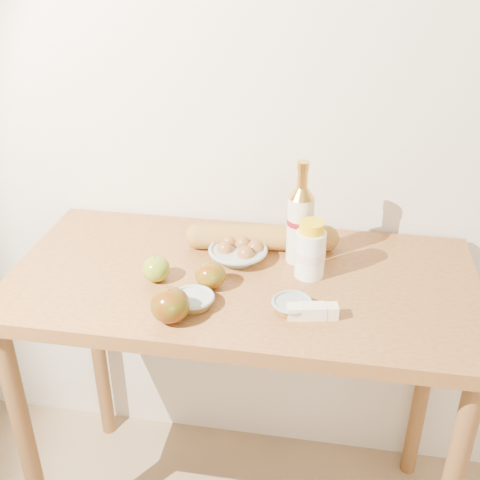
{
  "coord_description": "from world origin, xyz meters",
  "views": [
    {
      "loc": [
        0.22,
        -0.12,
        1.72
      ],
      "look_at": [
        0.0,
        1.15,
        1.02
      ],
      "focal_mm": 45.0,
      "sensor_mm": 36.0,
      "label": 1
    }
  ],
  "objects_px": {
    "cream_bottle": "(310,251)",
    "baguette": "(262,237)",
    "bourbon_bottle": "(300,222)",
    "egg_bowl": "(238,252)",
    "table": "(242,314)"
  },
  "relations": [
    {
      "from": "egg_bowl",
      "to": "baguette",
      "type": "bearing_deg",
      "value": 52.28
    },
    {
      "from": "bourbon_bottle",
      "to": "baguette",
      "type": "xyz_separation_m",
      "value": [
        -0.11,
        0.05,
        -0.08
      ]
    },
    {
      "from": "baguette",
      "to": "cream_bottle",
      "type": "bearing_deg",
      "value": -47.53
    },
    {
      "from": "table",
      "to": "bourbon_bottle",
      "type": "distance_m",
      "value": 0.29
    },
    {
      "from": "bourbon_bottle",
      "to": "egg_bowl",
      "type": "xyz_separation_m",
      "value": [
        -0.16,
        -0.02,
        -0.09
      ]
    },
    {
      "from": "egg_bowl",
      "to": "baguette",
      "type": "distance_m",
      "value": 0.09
    },
    {
      "from": "bourbon_bottle",
      "to": "egg_bowl",
      "type": "relative_size",
      "value": 1.43
    },
    {
      "from": "cream_bottle",
      "to": "baguette",
      "type": "xyz_separation_m",
      "value": [
        -0.14,
        0.12,
        -0.04
      ]
    },
    {
      "from": "bourbon_bottle",
      "to": "baguette",
      "type": "relative_size",
      "value": 0.65
    },
    {
      "from": "table",
      "to": "egg_bowl",
      "type": "distance_m",
      "value": 0.17
    },
    {
      "from": "cream_bottle",
      "to": "egg_bowl",
      "type": "distance_m",
      "value": 0.2
    },
    {
      "from": "table",
      "to": "cream_bottle",
      "type": "xyz_separation_m",
      "value": [
        0.17,
        0.03,
        0.19
      ]
    },
    {
      "from": "cream_bottle",
      "to": "baguette",
      "type": "bearing_deg",
      "value": 125.86
    },
    {
      "from": "bourbon_bottle",
      "to": "cream_bottle",
      "type": "bearing_deg",
      "value": -77.32
    },
    {
      "from": "table",
      "to": "egg_bowl",
      "type": "relative_size",
      "value": 6.1
    }
  ]
}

